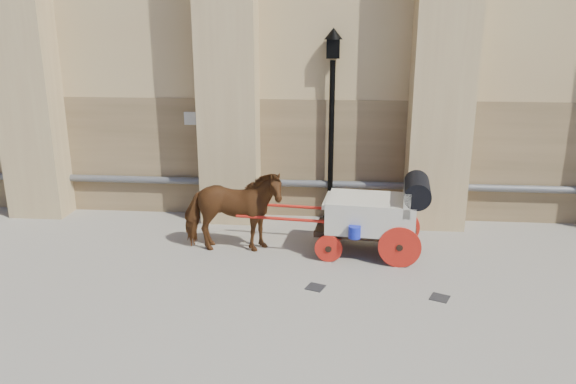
# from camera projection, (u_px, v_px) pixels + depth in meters

# --- Properties ---
(ground) EXTENTS (90.00, 90.00, 0.00)m
(ground) POSITION_uv_depth(u_px,v_px,m) (249.00, 282.00, 10.78)
(ground) COLOR slate
(ground) RESTS_ON ground
(horse) EXTENTS (2.23, 1.11, 1.84)m
(horse) POSITION_uv_depth(u_px,v_px,m) (232.00, 211.00, 12.00)
(horse) COLOR #5D3315
(horse) RESTS_ON ground
(carriage) EXTENTS (4.12, 1.53, 1.76)m
(carriage) POSITION_uv_depth(u_px,v_px,m) (378.00, 212.00, 11.84)
(carriage) COLOR black
(carriage) RESTS_ON ground
(street_lamp) EXTENTS (0.44, 0.44, 4.68)m
(street_lamp) POSITION_uv_depth(u_px,v_px,m) (332.00, 121.00, 13.56)
(street_lamp) COLOR black
(street_lamp) RESTS_ON ground
(drain_grate_near) EXTENTS (0.41, 0.41, 0.01)m
(drain_grate_near) POSITION_uv_depth(u_px,v_px,m) (315.00, 287.00, 10.57)
(drain_grate_near) COLOR black
(drain_grate_near) RESTS_ON ground
(drain_grate_far) EXTENTS (0.42, 0.42, 0.01)m
(drain_grate_far) POSITION_uv_depth(u_px,v_px,m) (440.00, 298.00, 10.16)
(drain_grate_far) COLOR black
(drain_grate_far) RESTS_ON ground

